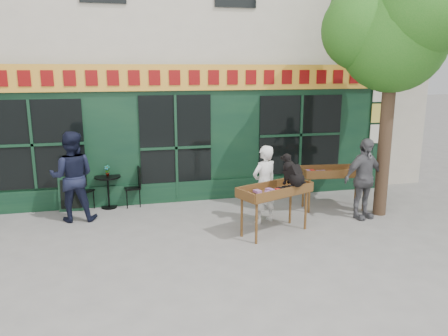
# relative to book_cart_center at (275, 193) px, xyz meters

# --- Properties ---
(ground) EXTENTS (80.00, 80.00, 0.00)m
(ground) POSITION_rel_book_cart_center_xyz_m (-1.59, 0.23, -0.82)
(ground) COLOR slate
(ground) RESTS_ON ground
(building) EXTENTS (14.00, 7.26, 10.00)m
(building) POSITION_rel_book_cart_center_xyz_m (-1.59, 6.21, 4.15)
(building) COLOR beige
(building) RESTS_ON ground
(street_tree) EXTENTS (3.05, 2.90, 5.60)m
(street_tree) POSITION_rel_book_cart_center_xyz_m (2.75, 0.59, 3.29)
(street_tree) COLOR #382619
(street_tree) RESTS_ON ground
(book_cart_center) EXTENTS (1.62, 1.14, 0.99)m
(book_cart_center) POSITION_rel_book_cart_center_xyz_m (0.00, 0.00, 0.00)
(book_cart_center) COLOR brown
(book_cart_center) RESTS_ON ground
(dog) EXTENTS (0.54, 0.68, 0.60)m
(dog) POSITION_rel_book_cart_center_xyz_m (0.35, -0.05, 0.47)
(dog) COLOR black
(dog) RESTS_ON book_cart_center
(woman) EXTENTS (0.71, 0.60, 1.66)m
(woman) POSITION_rel_book_cart_center_xyz_m (0.00, 0.65, 0.01)
(woman) COLOR white
(woman) RESTS_ON ground
(book_cart_right) EXTENTS (1.56, 0.78, 0.99)m
(book_cart_right) POSITION_rel_book_cart_center_xyz_m (1.87, 1.15, 0.00)
(book_cart_right) COLOR brown
(book_cart_right) RESTS_ON ground
(man_right) EXTENTS (1.11, 0.67, 1.77)m
(man_right) POSITION_rel_book_cart_center_xyz_m (2.17, 0.40, 0.06)
(man_right) COLOR #55555A
(man_right) RESTS_ON ground
(bistro_table) EXTENTS (0.60, 0.60, 0.76)m
(bistro_table) POSITION_rel_book_cart_center_xyz_m (-3.22, 2.43, -0.28)
(bistro_table) COLOR black
(bistro_table) RESTS_ON ground
(bistro_chair_left) EXTENTS (0.51, 0.51, 0.95)m
(bistro_chair_left) POSITION_rel_book_cart_center_xyz_m (-3.84, 2.49, -0.26)
(bistro_chair_left) COLOR black
(bistro_chair_left) RESTS_ON ground
(bistro_chair_right) EXTENTS (0.40, 0.39, 0.95)m
(bistro_chair_right) POSITION_rel_book_cart_center_xyz_m (-2.58, 2.44, -0.26)
(bistro_chair_right) COLOR black
(bistro_chair_right) RESTS_ON ground
(potted_plant) EXTENTS (0.17, 0.14, 0.27)m
(potted_plant) POSITION_rel_book_cart_center_xyz_m (-3.22, 2.43, 0.08)
(potted_plant) COLOR gray
(potted_plant) RESTS_ON bistro_table
(man_left) EXTENTS (1.00, 0.81, 1.93)m
(man_left) POSITION_rel_book_cart_center_xyz_m (-3.92, 1.74, 0.14)
(man_left) COLOR black
(man_left) RESTS_ON ground
(chalkboard) EXTENTS (0.56, 0.20, 0.79)m
(chalkboard) POSITION_rel_book_cart_center_xyz_m (-4.05, 2.42, -0.42)
(chalkboard) COLOR black
(chalkboard) RESTS_ON ground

